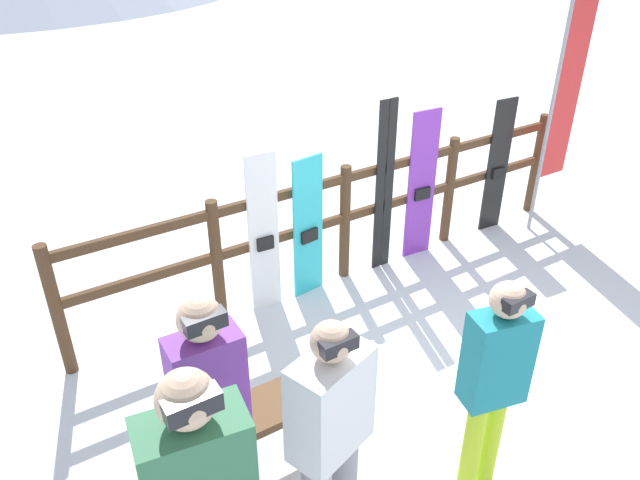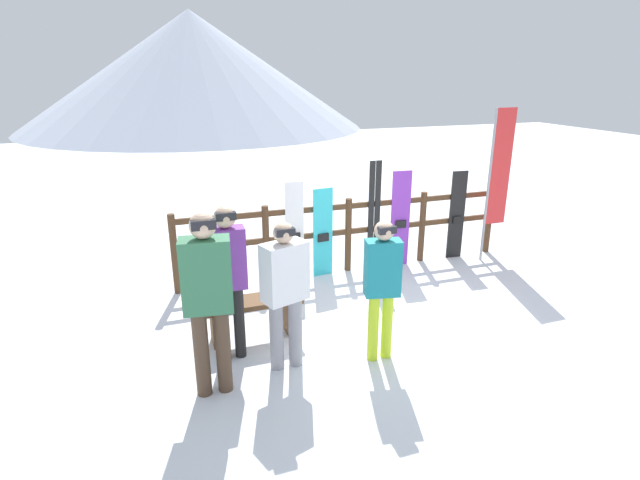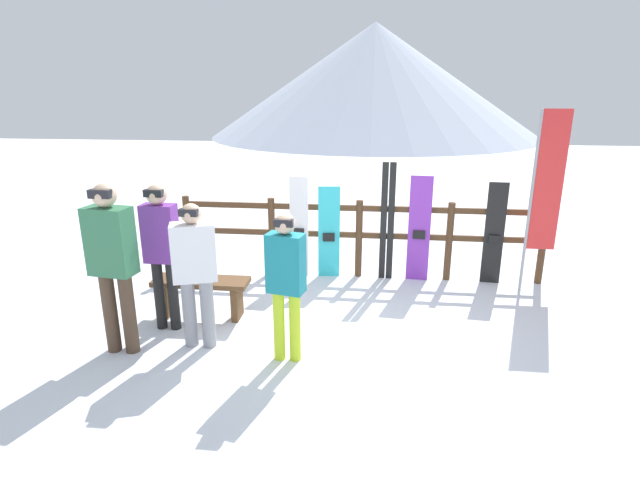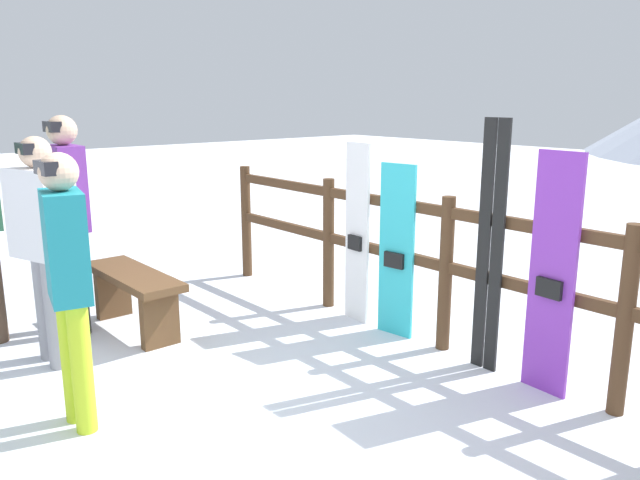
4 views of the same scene
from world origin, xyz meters
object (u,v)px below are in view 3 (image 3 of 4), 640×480
object	(u,v)px
person_purple	(161,245)
person_teal	(286,276)
snowboard_white	(299,227)
person_plaid_green	(112,257)
person_white	(195,267)
rental_flag	(543,189)
ski_pair_black	(387,222)
bench	(202,290)
snowboard_black_stripe	(494,234)
snowboard_purple	(419,229)
snowboard_cyan	(329,233)

from	to	relation	value
person_purple	person_teal	bearing A→B (deg)	-19.57
person_purple	snowboard_white	size ratio (longest dim) A/B	1.15
person_plaid_green	person_purple	bearing A→B (deg)	63.80
person_white	snowboard_white	xyz separation A→B (m)	(0.76, 2.23, -0.17)
person_plaid_green	rental_flag	distance (m)	5.29
ski_pair_black	person_white	bearing A→B (deg)	-132.34
bench	snowboard_black_stripe	xyz separation A→B (m)	(3.75, 1.53, 0.38)
ski_pair_black	person_purple	bearing A→B (deg)	-143.52
person_purple	person_plaid_green	bearing A→B (deg)	-116.20
snowboard_white	snowboard_black_stripe	size ratio (longest dim) A/B	1.02
person_plaid_green	ski_pair_black	xyz separation A→B (m)	(2.82, 2.44, -0.21)
snowboard_black_stripe	snowboard_purple	bearing A→B (deg)	180.00
snowboard_white	snowboard_black_stripe	bearing A→B (deg)	-0.00
ski_pair_black	person_teal	bearing A→B (deg)	-113.29
snowboard_cyan	ski_pair_black	distance (m)	0.86
snowboard_white	rental_flag	xyz separation A→B (m)	(3.27, -0.26, 0.69)
person_white	person_purple	world-z (taller)	person_purple
snowboard_cyan	snowboard_black_stripe	xyz separation A→B (m)	(2.34, 0.00, 0.05)
person_teal	person_white	xyz separation A→B (m)	(-1.00, 0.18, -0.01)
snowboard_purple	snowboard_cyan	bearing A→B (deg)	-179.99
person_teal	snowboard_purple	xyz separation A→B (m)	(1.50, 2.41, -0.16)
snowboard_cyan	ski_pair_black	xyz separation A→B (m)	(0.84, 0.00, 0.18)
person_plaid_green	person_purple	xyz separation A→B (m)	(0.28, 0.56, -0.04)
snowboard_white	snowboard_cyan	bearing A→B (deg)	-0.02
person_teal	person_white	world-z (taller)	person_white
person_white	person_purple	size ratio (longest dim) A/B	0.93
snowboard_cyan	bench	bearing A→B (deg)	-132.77
bench	ski_pair_black	size ratio (longest dim) A/B	0.67
person_teal	snowboard_white	bearing A→B (deg)	95.60
snowboard_cyan	ski_pair_black	bearing A→B (deg)	0.24
snowboard_white	snowboard_purple	xyz separation A→B (m)	(1.73, 0.00, 0.02)
rental_flag	snowboard_purple	bearing A→B (deg)	170.37
bench	person_purple	size ratio (longest dim) A/B	0.68
bench	snowboard_black_stripe	bearing A→B (deg)	22.17
bench	person_white	distance (m)	0.93
bench	snowboard_white	xyz separation A→B (m)	(0.97, 1.53, 0.39)
person_plaid_green	person_purple	distance (m)	0.63
person_teal	snowboard_black_stripe	distance (m)	3.51
person_white	ski_pair_black	bearing A→B (deg)	47.66
snowboard_purple	snowboard_black_stripe	xyz separation A→B (m)	(1.04, -0.00, -0.03)
snowboard_white	ski_pair_black	distance (m)	1.28
bench	person_teal	bearing A→B (deg)	-36.21
person_white	snowboard_black_stripe	size ratio (longest dim) A/B	1.09
person_purple	snowboard_purple	size ratio (longest dim) A/B	1.12
ski_pair_black	snowboard_black_stripe	world-z (taller)	ski_pair_black
person_white	snowboard_cyan	bearing A→B (deg)	61.74
snowboard_purple	rental_flag	world-z (taller)	rental_flag
person_white	snowboard_black_stripe	xyz separation A→B (m)	(3.54, 2.23, -0.19)
ski_pair_black	snowboard_purple	world-z (taller)	ski_pair_black
person_teal	snowboard_cyan	bearing A→B (deg)	85.19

